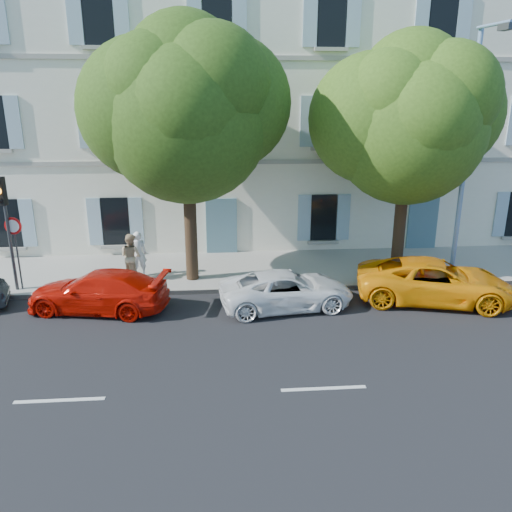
{
  "coord_description": "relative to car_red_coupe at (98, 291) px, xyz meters",
  "views": [
    {
      "loc": [
        -2.39,
        -14.0,
        6.42
      ],
      "look_at": [
        -1.1,
        2.0,
        1.4
      ],
      "focal_mm": 35.0,
      "sensor_mm": 36.0,
      "label": 1
    }
  ],
  "objects": [
    {
      "name": "ground",
      "position": [
        6.19,
        -1.09,
        -0.64
      ],
      "size": [
        90.0,
        90.0,
        0.0
      ],
      "primitive_type": "plane",
      "color": "black"
    },
    {
      "name": "sidewalk",
      "position": [
        6.19,
        3.36,
        -0.57
      ],
      "size": [
        36.0,
        4.5,
        0.15
      ],
      "primitive_type": "cube",
      "color": "#A09E96",
      "rests_on": "ground"
    },
    {
      "name": "kerb",
      "position": [
        6.19,
        1.19,
        -0.56
      ],
      "size": [
        36.0,
        0.16,
        0.16
      ],
      "primitive_type": "cube",
      "color": "#9E998E",
      "rests_on": "ground"
    },
    {
      "name": "building",
      "position": [
        6.19,
        9.11,
        5.36
      ],
      "size": [
        28.0,
        7.0,
        12.0
      ],
      "primitive_type": "cube",
      "color": "white",
      "rests_on": "ground"
    },
    {
      "name": "car_red_coupe",
      "position": [
        0.0,
        0.0,
        0.0
      ],
      "size": [
        4.69,
        2.62,
        1.29
      ],
      "primitive_type": "imported",
      "rotation": [
        0.0,
        0.0,
        4.52
      ],
      "color": "red",
      "rests_on": "ground"
    },
    {
      "name": "car_white_coupe",
      "position": [
        5.98,
        -0.25,
        -0.05
      ],
      "size": [
        4.5,
        2.5,
        1.19
      ],
      "primitive_type": "imported",
      "rotation": [
        0.0,
        0.0,
        1.7
      ],
      "color": "white",
      "rests_on": "ground"
    },
    {
      "name": "car_yellow_supercar",
      "position": [
        10.97,
        -0.13,
        0.06
      ],
      "size": [
        5.5,
        3.51,
        1.41
      ],
      "primitive_type": "imported",
      "rotation": [
        0.0,
        0.0,
        1.32
      ],
      "color": "#FF9B0A",
      "rests_on": "ground"
    },
    {
      "name": "tree_left",
      "position": [
        2.86,
        2.33,
        5.17
      ],
      "size": [
        5.68,
        5.68,
        8.8
      ],
      "color": "#3A2819",
      "rests_on": "sidewalk"
    },
    {
      "name": "tree_right",
      "position": [
        10.6,
        2.49,
        4.84
      ],
      "size": [
        5.39,
        5.39,
        8.31
      ],
      "color": "#3A2819",
      "rests_on": "sidewalk"
    },
    {
      "name": "traffic_light",
      "position": [
        -3.17,
        1.59,
        2.35
      ],
      "size": [
        0.35,
        0.44,
        3.92
      ],
      "color": "#383A3D",
      "rests_on": "sidewalk"
    },
    {
      "name": "road_sign",
      "position": [
        -3.02,
        1.78,
        1.34
      ],
      "size": [
        0.59,
        0.12,
        2.54
      ],
      "color": "#383A3D",
      "rests_on": "sidewalk"
    },
    {
      "name": "street_lamp",
      "position": [
        12.4,
        1.5,
        4.34
      ],
      "size": [
        0.37,
        1.83,
        8.54
      ],
      "color": "#7293BF",
      "rests_on": "sidewalk"
    },
    {
      "name": "pedestrian_a",
      "position": [
        0.87,
        2.81,
        0.36
      ],
      "size": [
        0.7,
        0.55,
        1.7
      ],
      "primitive_type": "imported",
      "rotation": [
        0.0,
        0.0,
        3.39
      ],
      "color": "white",
      "rests_on": "sidewalk"
    },
    {
      "name": "pedestrian_b",
      "position": [
        0.66,
        2.52,
        0.35
      ],
      "size": [
        1.04,
        0.99,
        1.69
      ],
      "primitive_type": "imported",
      "rotation": [
        0.0,
        0.0,
        2.54
      ],
      "color": "tan",
      "rests_on": "sidewalk"
    }
  ]
}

